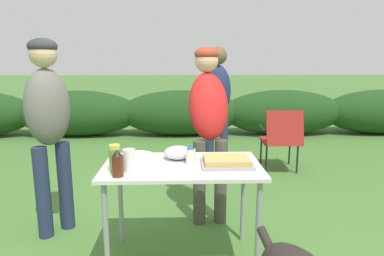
# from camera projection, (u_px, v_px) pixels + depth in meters

# --- Properties ---
(shrub_hedge) EXTENTS (14.40, 0.90, 0.88)m
(shrub_hedge) POSITION_uv_depth(u_px,v_px,m) (181.00, 113.00, 6.66)
(shrub_hedge) COLOR #1E4219
(shrub_hedge) RESTS_ON ground
(folding_table) EXTENTS (1.10, 0.64, 0.74)m
(folding_table) POSITION_uv_depth(u_px,v_px,m) (182.00, 175.00, 2.41)
(folding_table) COLOR silver
(folding_table) RESTS_ON ground
(food_tray) EXTENTS (0.35, 0.28, 0.06)m
(food_tray) POSITION_uv_depth(u_px,v_px,m) (227.00, 161.00, 2.38)
(food_tray) COLOR #9E9EA3
(food_tray) RESTS_ON folding_table
(plate_stack) EXTENTS (0.25, 0.25, 0.05)m
(plate_stack) POSITION_uv_depth(u_px,v_px,m) (137.00, 158.00, 2.46)
(plate_stack) COLOR white
(plate_stack) RESTS_ON folding_table
(mixing_bowl) EXTENTS (0.21, 0.21, 0.09)m
(mixing_bowl) POSITION_uv_depth(u_px,v_px,m) (178.00, 152.00, 2.53)
(mixing_bowl) COLOR silver
(mixing_bowl) RESTS_ON folding_table
(paper_cup_stack) EXTENTS (0.08, 0.08, 0.15)m
(paper_cup_stack) POSITION_uv_depth(u_px,v_px,m) (129.00, 161.00, 2.22)
(paper_cup_stack) COLOR white
(paper_cup_stack) RESTS_ON folding_table
(bbq_sauce_bottle) EXTENTS (0.07, 0.07, 0.18)m
(bbq_sauce_bottle) POSITION_uv_depth(u_px,v_px,m) (118.00, 164.00, 2.13)
(bbq_sauce_bottle) COLOR #562314
(bbq_sauce_bottle) RESTS_ON folding_table
(mayo_bottle) EXTENTS (0.07, 0.07, 0.14)m
(mayo_bottle) POSITION_uv_depth(u_px,v_px,m) (191.00, 155.00, 2.40)
(mayo_bottle) COLOR silver
(mayo_bottle) RESTS_ON folding_table
(relish_jar) EXTENTS (0.08, 0.08, 0.18)m
(relish_jar) POSITION_uv_depth(u_px,v_px,m) (115.00, 158.00, 2.23)
(relish_jar) COLOR olive
(relish_jar) RESTS_ON folding_table
(standing_person_in_red_jacket) EXTENTS (0.39, 0.50, 1.57)m
(standing_person_in_red_jacket) POSITION_uv_depth(u_px,v_px,m) (208.00, 114.00, 3.04)
(standing_person_in_red_jacket) COLOR #4C473D
(standing_person_in_red_jacket) RESTS_ON ground
(standing_person_in_dark_puffer) EXTENTS (0.36, 0.29, 1.61)m
(standing_person_in_dark_puffer) POSITION_uv_depth(u_px,v_px,m) (217.00, 99.00, 4.16)
(standing_person_in_dark_puffer) COLOR #232D4C
(standing_person_in_dark_puffer) RESTS_ON ground
(standing_person_in_olive_jacket) EXTENTS (0.44, 0.46, 1.63)m
(standing_person_in_olive_jacket) POSITION_uv_depth(u_px,v_px,m) (48.00, 117.00, 2.76)
(standing_person_in_olive_jacket) COLOR #232D4C
(standing_person_in_olive_jacket) RESTS_ON ground
(camp_chair_green_behind_table) EXTENTS (0.51, 0.62, 0.83)m
(camp_chair_green_behind_table) POSITION_uv_depth(u_px,v_px,m) (281.00, 137.00, 4.47)
(camp_chair_green_behind_table) COLOR maroon
(camp_chair_green_behind_table) RESTS_ON ground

